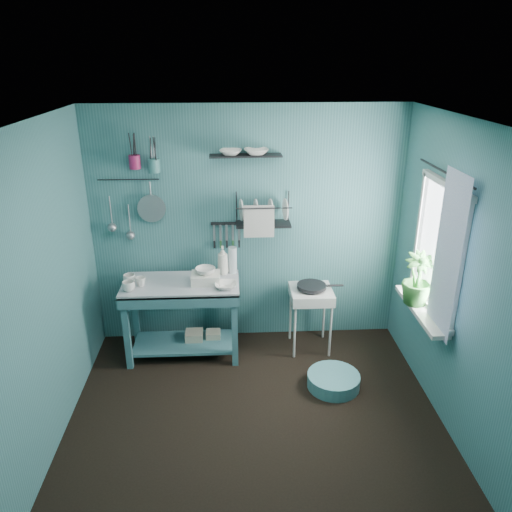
{
  "coord_description": "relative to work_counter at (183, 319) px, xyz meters",
  "views": [
    {
      "loc": [
        -0.18,
        -3.39,
        2.93
      ],
      "look_at": [
        0.05,
        0.85,
        1.2
      ],
      "focal_mm": 35.0,
      "sensor_mm": 36.0,
      "label": 1
    }
  ],
  "objects": [
    {
      "name": "counter_bowl",
      "position": [
        0.45,
        -0.15,
        0.44
      ],
      "size": [
        0.22,
        0.22,
        0.05
      ],
      "primitive_type": "imported",
      "color": "silver",
      "rests_on": "work_counter"
    },
    {
      "name": "window_glass",
      "position": [
        2.27,
        -0.68,
        0.99
      ],
      "size": [
        0.0,
        1.1,
        1.1
      ],
      "primitive_type": "plane",
      "rotation": [
        1.57,
        0.0,
        1.57
      ],
      "color": "white",
      "rests_on": "wall_right"
    },
    {
      "name": "mug_left",
      "position": [
        -0.48,
        -0.16,
        0.46
      ],
      "size": [
        0.12,
        0.12,
        0.1
      ],
      "primitive_type": "imported",
      "color": "silver",
      "rests_on": "work_counter"
    },
    {
      "name": "storage_tin_large",
      "position": [
        0.1,
        0.05,
        -0.3
      ],
      "size": [
        0.18,
        0.18,
        0.22
      ],
      "primitive_type": "cube",
      "color": "tan",
      "rests_on": "floor"
    },
    {
      "name": "potted_plant",
      "position": [
        2.16,
        -0.59,
        0.66
      ],
      "size": [
        0.28,
        0.28,
        0.49
      ],
      "primitive_type": "imported",
      "rotation": [
        0.0,
        0.0,
        -0.02
      ],
      "color": "#2B6629",
      "rests_on": "windowsill"
    },
    {
      "name": "windowsill",
      "position": [
        2.19,
        -0.68,
        0.4
      ],
      "size": [
        0.16,
        0.95,
        0.04
      ],
      "primitive_type": "cube",
      "color": "silver",
      "rests_on": "wall_right"
    },
    {
      "name": "floor_basin",
      "position": [
        1.45,
        -0.66,
        -0.34
      ],
      "size": [
        0.5,
        0.5,
        0.13
      ],
      "primitive_type": "cylinder",
      "color": "teal",
      "rests_on": "floor"
    },
    {
      "name": "dish_rack",
      "position": [
        0.84,
        0.24,
        1.08
      ],
      "size": [
        0.55,
        0.25,
        0.32
      ],
      "primitive_type": "cube",
      "rotation": [
        0.0,
        0.0,
        0.02
      ],
      "color": "black",
      "rests_on": "wall_back"
    },
    {
      "name": "wall_right",
      "position": [
        2.29,
        -1.13,
        0.84
      ],
      "size": [
        0.0,
        3.0,
        3.0
      ],
      "primitive_type": "plane",
      "rotation": [
        1.57,
        0.0,
        -1.57
      ],
      "color": "#326366",
      "rests_on": "ground"
    },
    {
      "name": "shelf_bowl_left",
      "position": [
        0.52,
        0.27,
        1.63
      ],
      "size": [
        0.24,
        0.24,
        0.05
      ],
      "primitive_type": "imported",
      "rotation": [
        0.0,
        0.0,
        -0.15
      ],
      "color": "silver",
      "rests_on": "upper_shelf"
    },
    {
      "name": "upper_shelf",
      "position": [
        0.67,
        0.27,
        1.61
      ],
      "size": [
        0.7,
        0.2,
        0.01
      ],
      "primitive_type": "cube",
      "rotation": [
        0.0,
        0.0,
        0.02
      ],
      "color": "black",
      "rests_on": "wall_back"
    },
    {
      "name": "curtain",
      "position": [
        2.21,
        -0.98,
        1.04
      ],
      "size": [
        0.0,
        1.35,
        1.35
      ],
      "primitive_type": "plane",
      "rotation": [
        1.57,
        0.0,
        1.57
      ],
      "color": "silver",
      "rests_on": "wall_right"
    },
    {
      "name": "floor",
      "position": [
        0.69,
        -1.13,
        -0.41
      ],
      "size": [
        3.2,
        3.2,
        0.0
      ],
      "primitive_type": "plane",
      "color": "black",
      "rests_on": "ground"
    },
    {
      "name": "knife_strip",
      "position": [
        0.46,
        0.34,
        0.9
      ],
      "size": [
        0.32,
        0.03,
        0.03
      ],
      "primitive_type": "cube",
      "rotation": [
        0.0,
        0.0,
        -0.04
      ],
      "color": "black",
      "rests_on": "wall_back"
    },
    {
      "name": "wall_front",
      "position": [
        0.69,
        -2.63,
        0.84
      ],
      "size": [
        3.2,
        0.0,
        3.2
      ],
      "primitive_type": "plane",
      "rotation": [
        -1.57,
        0.0,
        0.0
      ],
      "color": "#326366",
      "rests_on": "ground"
    },
    {
      "name": "wall_back",
      "position": [
        0.69,
        0.37,
        0.84
      ],
      "size": [
        3.2,
        0.0,
        3.2
      ],
      "primitive_type": "plane",
      "rotation": [
        1.57,
        0.0,
        0.0
      ],
      "color": "#326366",
      "rests_on": "ground"
    },
    {
      "name": "tub_bowl",
      "position": [
        0.25,
        -0.02,
        0.54
      ],
      "size": [
        0.2,
        0.19,
        0.06
      ],
      "primitive_type": "imported",
      "color": "silver",
      "rests_on": "wash_tub"
    },
    {
      "name": "wash_tub",
      "position": [
        0.25,
        -0.02,
        0.46
      ],
      "size": [
        0.28,
        0.22,
        0.1
      ],
      "primitive_type": "cube",
      "color": "silver",
      "rests_on": "work_counter"
    },
    {
      "name": "curtain_rod",
      "position": [
        2.23,
        -0.68,
        1.64
      ],
      "size": [
        0.02,
        1.05,
        0.02
      ],
      "primitive_type": "cylinder",
      "rotation": [
        1.57,
        0.0,
        0.0
      ],
      "color": "black",
      "rests_on": "wall_right"
    },
    {
      "name": "ladle_outer",
      "position": [
        -0.69,
        0.33,
        1.06
      ],
      "size": [
        0.01,
        0.01,
        0.3
      ],
      "primitive_type": "cylinder",
      "color": "#94969B",
      "rests_on": "wall_back"
    },
    {
      "name": "ladle_inner",
      "position": [
        -0.51,
        0.33,
        0.97
      ],
      "size": [
        0.01,
        0.01,
        0.3
      ],
      "primitive_type": "cylinder",
      "color": "#94969B",
      "rests_on": "wall_back"
    },
    {
      "name": "shelf_bowl_right",
      "position": [
        0.77,
        0.27,
        1.62
      ],
      "size": [
        0.24,
        0.24,
        0.06
      ],
      "primitive_type": "imported",
      "rotation": [
        0.0,
        0.0,
        0.04
      ],
      "color": "silver",
      "rests_on": "upper_shelf"
    },
    {
      "name": "utensil_cup_teal",
      "position": [
        -0.22,
        0.29,
        1.52
      ],
      "size": [
        0.11,
        0.11,
        0.13
      ],
      "primitive_type": "cylinder",
      "color": "#397875",
      "rests_on": "wall_back"
    },
    {
      "name": "storage_tin_small",
      "position": [
        0.3,
        0.08,
        -0.31
      ],
      "size": [
        0.15,
        0.15,
        0.2
      ],
      "primitive_type": "cube",
      "color": "tan",
      "rests_on": "floor"
    },
    {
      "name": "hook_rail",
      "position": [
        -0.48,
        0.34,
        1.38
      ],
      "size": [
        0.6,
        0.01,
        0.01
      ],
      "primitive_type": "cylinder",
      "rotation": [
        0.0,
        1.57,
        0.0
      ],
      "color": "black",
      "rests_on": "wall_back"
    },
    {
      "name": "mug_right",
      "position": [
        -0.5,
        0.0,
        0.46
      ],
      "size": [
        0.17,
        0.17,
        0.1
      ],
      "primitive_type": "imported",
      "rotation": [
        0.0,
        0.0,
        1.05
      ],
      "color": "silver",
      "rests_on": "work_counter"
    },
    {
      "name": "hotplate_stand",
      "position": [
        1.32,
        0.05,
        -0.07
      ],
      "size": [
        0.49,
        0.49,
        0.69
      ],
      "primitive_type": "cube",
      "rotation": [
        0.0,
        0.0,
        0.16
      ],
      "color": "silver",
      "rests_on": "floor"
    },
    {
      "name": "colander",
      "position": [
        -0.28,
        0.32,
        1.08
      ],
      "size": [
        0.28,
        0.03,
        0.28
      ],
      "primitive_type": "cylinder",
      "rotation": [
        1.54,
        0.0,
        0.0
      ],
      "color": "#94969B",
      "rests_on": "wall_back"
    },
    {
      "name": "water_bottle",
      "position": [
        0.52,
        0.22,
        0.55
      ],
      "size": [
        0.09,
        0.09,
        0.28
      ],
      "primitive_type": "cylinder",
      "color": "silver",
      "rests_on": "work_counter"
    },
    {
      "name": "utensil_cup_magenta",
      "position": [
        -0.4,
        0.29,
        1.56
      ],
      "size": [
        0.11,
        0.11,
        0.13
      ],
      "primitive_type": "cylinder",
      "color": "#9D1D50",
      "rests_on": "wall_back"
    },
    {
      "name": "mug_mid",
      "position": [
        -0.38,
        -0.06,
        0.46
      ],
      "size": [
        0.14,
        0.14,
        0.09
      ],
      "primitive_type": "imported",
      "rotation": [
        0.0,
        0.0,
        0.52
      ],
      "color": "silver",
      "rests_on": "work_counter"
    },
    {
      "name": "work_counter",
      "position": [
        0.0,
        0.0,
        0.0
      ],
      "size": [
        1.17,
        0.61,
        0.82
      ],
      "primitive_type": "cube",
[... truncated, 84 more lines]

